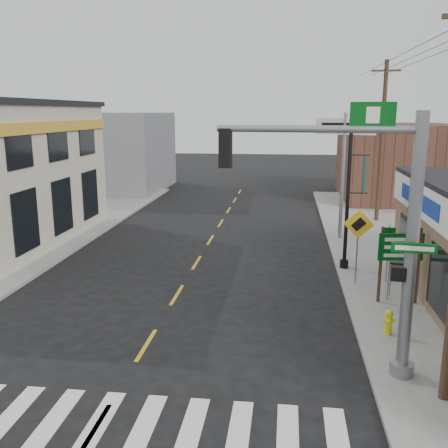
# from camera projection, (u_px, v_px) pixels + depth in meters

# --- Properties ---
(ground) EXTENTS (140.00, 140.00, 0.00)m
(ground) POSITION_uv_depth(u_px,v_px,m) (93.00, 433.00, 10.30)
(ground) COLOR black
(ground) RESTS_ON ground
(sidewalk_right) EXTENTS (6.00, 38.00, 0.13)m
(sidewalk_right) POSITION_uv_depth(u_px,v_px,m) (404.00, 262.00, 21.76)
(sidewalk_right) COLOR gray
(sidewalk_right) RESTS_ON ground
(sidewalk_left) EXTENTS (6.00, 38.00, 0.13)m
(sidewalk_left) POSITION_uv_depth(u_px,v_px,m) (16.00, 248.00, 23.97)
(sidewalk_left) COLOR gray
(sidewalk_left) RESTS_ON ground
(center_line) EXTENTS (0.12, 56.00, 0.01)m
(center_line) POSITION_uv_depth(u_px,v_px,m) (177.00, 295.00, 18.04)
(center_line) COLOR gold
(center_line) RESTS_ON ground
(crosswalk) EXTENTS (11.00, 2.20, 0.01)m
(crosswalk) POSITION_uv_depth(u_px,v_px,m) (100.00, 421.00, 10.68)
(crosswalk) COLOR silver
(crosswalk) RESTS_ON ground
(bldg_distant_right) EXTENTS (8.00, 10.00, 5.60)m
(bldg_distant_right) POSITION_uv_depth(u_px,v_px,m) (397.00, 162.00, 37.24)
(bldg_distant_right) COLOR brown
(bldg_distant_right) RESTS_ON ground
(bldg_distant_left) EXTENTS (9.00, 10.00, 6.40)m
(bldg_distant_left) POSITION_uv_depth(u_px,v_px,m) (110.00, 152.00, 41.91)
(bldg_distant_left) COLOR slate
(bldg_distant_left) RESTS_ON ground
(traffic_signal_pole) EXTENTS (5.18, 0.39, 6.57)m
(traffic_signal_pole) POSITION_uv_depth(u_px,v_px,m) (379.00, 219.00, 11.57)
(traffic_signal_pole) COLOR gray
(traffic_signal_pole) RESTS_ON sidewalk_right
(guide_sign) EXTENTS (1.50, 0.13, 2.62)m
(guide_sign) POSITION_uv_depth(u_px,v_px,m) (400.00, 254.00, 16.60)
(guide_sign) COLOR #463020
(guide_sign) RESTS_ON sidewalk_right
(fire_hydrant) EXTENTS (0.23, 0.23, 0.74)m
(fire_hydrant) POSITION_uv_depth(u_px,v_px,m) (389.00, 321.00, 14.51)
(fire_hydrant) COLOR #CACB16
(fire_hydrant) RESTS_ON sidewalk_right
(ped_crossing_sign) EXTENTS (1.11, 0.08, 2.85)m
(ped_crossing_sign) POSITION_uv_depth(u_px,v_px,m) (358.00, 234.00, 18.45)
(ped_crossing_sign) COLOR gray
(ped_crossing_sign) RESTS_ON sidewalk_right
(lamp_post) EXTENTS (0.76, 0.60, 5.86)m
(lamp_post) POSITION_uv_depth(u_px,v_px,m) (350.00, 187.00, 20.03)
(lamp_post) COLOR black
(lamp_post) RESTS_ON sidewalk_right
(dance_center_sign) EXTENTS (2.97, 0.19, 6.31)m
(dance_center_sign) POSITION_uv_depth(u_px,v_px,m) (344.00, 144.00, 24.65)
(dance_center_sign) COLOR gray
(dance_center_sign) RESTS_ON sidewalk_right
(utility_pole_far) EXTENTS (1.60, 0.24, 9.21)m
(utility_pole_far) POSITION_uv_depth(u_px,v_px,m) (382.00, 140.00, 28.84)
(utility_pole_far) COLOR #472E1C
(utility_pole_far) RESTS_ON sidewalk_right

